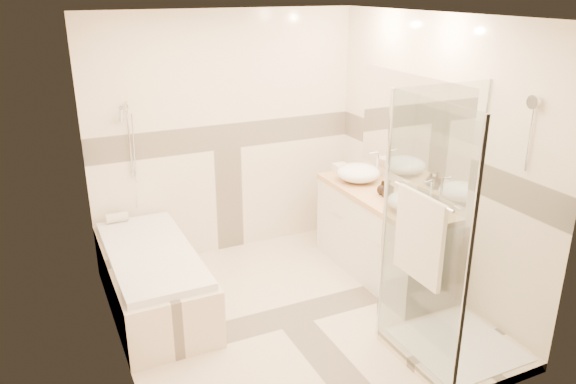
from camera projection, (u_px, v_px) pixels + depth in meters
name	position (u px, v px, depth m)	size (l,w,h in m)	color
room	(296.00, 178.00, 4.48)	(2.82, 3.02, 2.52)	beige
bathtub	(153.00, 276.00, 4.92)	(0.75, 1.70, 0.56)	beige
vanity	(381.00, 235.00, 5.45)	(0.58, 1.62, 0.85)	white
shower_enclosure	(445.00, 296.00, 4.22)	(0.96, 0.93, 2.04)	beige
vessel_sink_near	(358.00, 173.00, 5.62)	(0.44, 0.44, 0.18)	white
vessel_sink_far	(410.00, 201.00, 4.90)	(0.40, 0.40, 0.16)	white
faucet_near	(377.00, 162.00, 5.68)	(0.12, 0.03, 0.29)	silver
faucet_far	(431.00, 190.00, 4.96)	(0.10, 0.03, 0.25)	silver
amenity_bottle_a	(388.00, 189.00, 5.18)	(0.08, 0.08, 0.17)	black
amenity_bottle_b	(382.00, 188.00, 5.26)	(0.11, 0.11, 0.13)	black
folded_towels	(343.00, 169.00, 5.89)	(0.15, 0.24, 0.08)	white
rolled_towel	(117.00, 218.00, 5.38)	(0.09, 0.09, 0.20)	white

